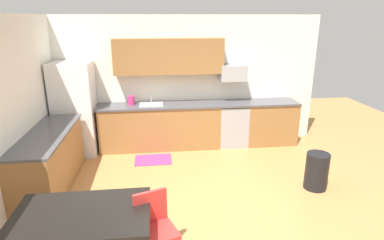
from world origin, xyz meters
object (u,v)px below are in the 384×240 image
(dining_table, at_px, (82,218))
(microwave, at_px, (233,73))
(oven_range, at_px, (232,124))
(trash_bin, at_px, (317,171))
(kettle, at_px, (131,101))
(refrigerator, at_px, (75,109))
(chair_near_table, at_px, (154,224))

(dining_table, bearing_deg, microwave, 55.58)
(oven_range, relative_size, trash_bin, 1.52)
(oven_range, bearing_deg, kettle, 178.64)
(microwave, distance_m, dining_table, 4.36)
(refrigerator, xyz_separation_m, dining_table, (0.78, -3.34, -0.25))
(oven_range, bearing_deg, dining_table, -125.19)
(refrigerator, height_order, trash_bin, refrigerator)
(refrigerator, distance_m, chair_near_table, 3.67)
(oven_range, xyz_separation_m, kettle, (-2.10, 0.05, 0.56))
(refrigerator, relative_size, kettle, 9.19)
(kettle, bearing_deg, dining_table, -95.10)
(refrigerator, bearing_deg, trash_bin, -25.34)
(oven_range, bearing_deg, refrigerator, -178.57)
(refrigerator, bearing_deg, microwave, 3.22)
(refrigerator, distance_m, kettle, 1.10)
(dining_table, bearing_deg, refrigerator, 103.16)
(dining_table, height_order, trash_bin, dining_table)
(dining_table, xyz_separation_m, trash_bin, (3.32, 1.40, -0.37))
(trash_bin, bearing_deg, refrigerator, 154.66)
(refrigerator, xyz_separation_m, kettle, (1.09, 0.13, 0.10))
(oven_range, distance_m, trash_bin, 2.22)
(dining_table, bearing_deg, oven_range, 54.81)
(trash_bin, xyz_separation_m, kettle, (-3.01, 2.07, 0.72))
(chair_near_table, distance_m, kettle, 3.51)
(microwave, distance_m, trash_bin, 2.62)
(refrigerator, distance_m, oven_range, 3.23)
(oven_range, distance_m, dining_table, 4.20)
(dining_table, height_order, chair_near_table, chair_near_table)
(oven_range, height_order, trash_bin, oven_range)
(chair_near_table, bearing_deg, oven_range, 63.73)
(microwave, bearing_deg, trash_bin, -66.89)
(refrigerator, distance_m, trash_bin, 4.58)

